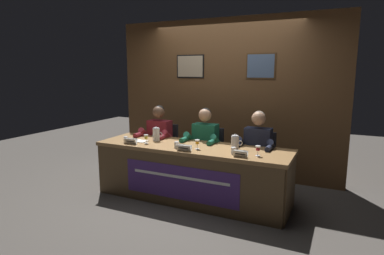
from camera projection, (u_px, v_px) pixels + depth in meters
The scene contains 21 objects.
ground_plane at pixel (192, 198), 4.53m from camera, with size 12.00×12.00×0.00m, color #4C4742.
wall_back_panelled at pixel (225, 98), 5.43m from camera, with size 3.87×0.14×2.60m.
conference_table at pixel (189, 165), 4.35m from camera, with size 2.67×0.79×0.75m.
chair_left at pixel (164, 153), 5.31m from camera, with size 0.44×0.45×0.89m.
panelist_left at pixel (157, 138), 5.08m from camera, with size 0.51×0.48×1.22m.
nameplate_left at pixel (131, 141), 4.49m from camera, with size 0.20×0.06×0.08m.
juice_glass_left at pixel (146, 137), 4.52m from camera, with size 0.06×0.06×0.12m.
water_cup_left at pixel (126, 140), 4.59m from camera, with size 0.06×0.06×0.08m.
chair_center at pixel (208, 158), 4.97m from camera, with size 0.44×0.45×0.89m.
panelist_center at pixel (203, 143), 4.74m from camera, with size 0.51×0.48×1.22m.
nameplate_center at pixel (184, 148), 4.10m from camera, with size 0.20×0.06×0.08m.
juice_glass_center at pixel (197, 143), 4.19m from camera, with size 0.06×0.06×0.12m.
water_cup_center at pixel (177, 145), 4.25m from camera, with size 0.06×0.06×0.08m.
chair_right at pixel (259, 165), 4.63m from camera, with size 0.44×0.45×0.89m.
panelist_right at pixel (256, 149), 4.41m from camera, with size 0.51×0.48×1.22m.
nameplate_right at pixel (241, 154), 3.82m from camera, with size 0.17×0.06×0.08m.
juice_glass_right at pixel (258, 149), 3.86m from camera, with size 0.06×0.06×0.12m.
water_cup_right at pixel (233, 151), 3.95m from camera, with size 0.06×0.06×0.08m.
water_pitcher_left_side at pixel (156, 134), 4.69m from camera, with size 0.15×0.10×0.21m.
water_pitcher_right_side at pixel (235, 143), 4.14m from camera, with size 0.15×0.10×0.21m.
document_stack_left at pixel (140, 141), 4.65m from camera, with size 0.22×0.17×0.01m.
Camera 1 is at (1.85, -3.87, 1.77)m, focal length 30.30 mm.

